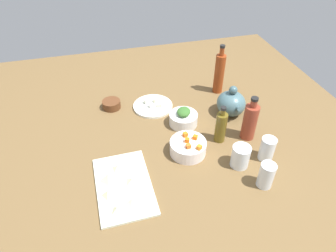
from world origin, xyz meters
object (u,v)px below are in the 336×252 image
Objects in this scene: cutting_board at (124,185)px; teapot at (231,103)px; bowl_greens at (183,119)px; bottle_2 at (219,73)px; bottle_0 at (250,121)px; bowl_carrots at (188,147)px; drinking_glass_0 at (266,175)px; plate_tofu at (153,106)px; bowl_small_side at (112,104)px; drinking_glass_1 at (240,156)px; bottle_1 at (221,127)px; drinking_glass_2 at (267,149)px.

teapot reaches higher than cutting_board.
bottle_2 is at bearing 130.63° from bowl_greens.
bottle_0 is 0.79× the size of bottle_2.
bowl_greens is 19.54cm from bowl_carrots.
bowl_greens is 47.68cm from drinking_glass_0.
bottle_2 is at bearing 98.51° from plate_tofu.
drinking_glass_1 reaches higher than bowl_small_side.
bottle_2 is 2.83× the size of drinking_glass_1.
drinking_glass_2 is at bearing 42.65° from bottle_1.
bottle_1 reaches higher than bowl_greens.
bowl_carrots is at bearing 11.51° from plate_tofu.
bowl_carrots is 1.48× the size of drinking_glass_2.
bottle_2 is 67.12cm from drinking_glass_0.
bottle_1 reaches higher than bowl_carrots.
bottle_2 is at bearing 173.63° from drinking_glass_0.
plate_tofu is at bearing -143.68° from bottle_1.
drinking_glass_2 reaches higher than plate_tofu.
bowl_carrots is 0.57× the size of bottle_2.
bottle_1 reaches higher than drinking_glass_0.
drinking_glass_0 is at bearing 23.85° from bowl_greens.
drinking_glass_2 reaches higher than bowl_small_side.
bottle_0 is at bearing 95.78° from bowl_carrots.
bottle_1 reaches higher than drinking_glass_1.
bowl_carrots is (19.17, -3.80, 0.09)cm from bowl_greens.
teapot is (-32.98, 58.34, 5.75)cm from cutting_board.
bowl_carrots reaches higher than plate_tofu.
bowl_greens is 20.02cm from bottle_1.
bowl_greens is 1.28× the size of drinking_glass_2.
bowl_carrots is 0.86× the size of bottle_1.
drinking_glass_1 is 0.91× the size of drinking_glass_2.
bottle_2 reaches higher than bowl_small_side.
drinking_glass_0 reaches higher than drinking_glass_2.
teapot is 21.33cm from bottle_2.
bottle_2 is 2.59× the size of drinking_glass_2.
plate_tofu is 1.93× the size of drinking_glass_2.
bowl_small_side is (-41.38, -28.00, -0.96)cm from bowl_carrots.
bottle_2 is at bearing 159.39° from bottle_1.
bowl_small_side reaches higher than cutting_board.
bowl_small_side is 58.05cm from bottle_1.
plate_tofu is 2.11× the size of drinking_glass_1.
cutting_board is 3.44× the size of drinking_glass_1.
bowl_greens is at bearing -140.24° from bottle_1.
bottle_1 is at bearing 36.32° from plate_tofu.
bottle_0 reaches higher than plate_tofu.
cutting_board is 60.21cm from drinking_glass_2.
bottle_1 is 1.68× the size of drinking_glass_0.
teapot is 0.76× the size of bottle_0.
cutting_board is 67.26cm from teapot.
bottle_0 is (18.47, 0.31, 2.79)cm from teapot.
bottle_2 is at bearing -179.82° from drinking_glass_2.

